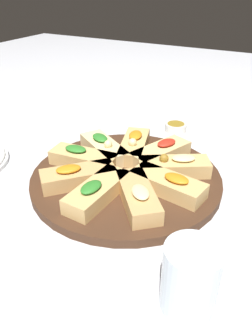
# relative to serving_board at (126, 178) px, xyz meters

# --- Properties ---
(ground_plane) EXTENTS (3.00, 3.00, 0.00)m
(ground_plane) POSITION_rel_serving_board_xyz_m (0.00, 0.00, -0.01)
(ground_plane) COLOR silver
(serving_board) EXTENTS (0.41, 0.41, 0.02)m
(serving_board) POSITION_rel_serving_board_xyz_m (0.00, 0.00, 0.00)
(serving_board) COLOR #422819
(serving_board) RESTS_ON ground_plane
(focaccia_slice_0) EXTENTS (0.14, 0.15, 0.04)m
(focaccia_slice_0) POSITION_rel_serving_board_xyz_m (0.07, -0.08, 0.03)
(focaccia_slice_0) COLOR tan
(focaccia_slice_0) RESTS_ON serving_board
(focaccia_slice_1) EXTENTS (0.16, 0.08, 0.04)m
(focaccia_slice_1) POSITION_rel_serving_board_xyz_m (0.10, -0.02, 0.03)
(focaccia_slice_1) COLOR tan
(focaccia_slice_1) RESTS_ON serving_board
(focaccia_slice_2) EXTENTS (0.16, 0.12, 0.05)m
(focaccia_slice_2) POSITION_rel_serving_board_xyz_m (0.09, 0.05, 0.03)
(focaccia_slice_2) COLOR tan
(focaccia_slice_2) RESTS_ON serving_board
(focaccia_slice_3) EXTENTS (0.11, 0.16, 0.04)m
(focaccia_slice_3) POSITION_rel_serving_board_xyz_m (0.04, 0.10, 0.03)
(focaccia_slice_3) COLOR #DBB775
(focaccia_slice_3) RESTS_ON serving_board
(focaccia_slice_4) EXTENTS (0.10, 0.16, 0.05)m
(focaccia_slice_4) POSITION_rel_serving_board_xyz_m (-0.03, 0.10, 0.03)
(focaccia_slice_4) COLOR tan
(focaccia_slice_4) RESTS_ON serving_board
(focaccia_slice_5) EXTENTS (0.16, 0.13, 0.05)m
(focaccia_slice_5) POSITION_rel_serving_board_xyz_m (-0.09, 0.05, 0.03)
(focaccia_slice_5) COLOR #E5C689
(focaccia_slice_5) RESTS_ON serving_board
(focaccia_slice_6) EXTENTS (0.15, 0.07, 0.04)m
(focaccia_slice_6) POSITION_rel_serving_board_xyz_m (-0.10, -0.01, 0.03)
(focaccia_slice_6) COLOR tan
(focaccia_slice_6) RESTS_ON serving_board
(focaccia_slice_7) EXTENTS (0.14, 0.15, 0.04)m
(focaccia_slice_7) POSITION_rel_serving_board_xyz_m (-0.07, -0.08, 0.03)
(focaccia_slice_7) COLOR tan
(focaccia_slice_7) RESTS_ON serving_board
(focaccia_slice_8) EXTENTS (0.06, 0.15, 0.04)m
(focaccia_slice_8) POSITION_rel_serving_board_xyz_m (-0.01, -0.10, 0.03)
(focaccia_slice_8) COLOR tan
(focaccia_slice_8) RESTS_ON serving_board
(water_glass) EXTENTS (0.08, 0.08, 0.10)m
(water_glass) POSITION_rel_serving_board_xyz_m (0.22, -0.23, 0.04)
(water_glass) COLOR silver
(water_glass) RESTS_ON ground_plane
(dipping_bowl) EXTENTS (0.06, 0.06, 0.02)m
(dipping_bowl) POSITION_rel_serving_board_xyz_m (-0.00, 0.30, 0.00)
(dipping_bowl) COLOR silver
(dipping_bowl) RESTS_ON ground_plane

